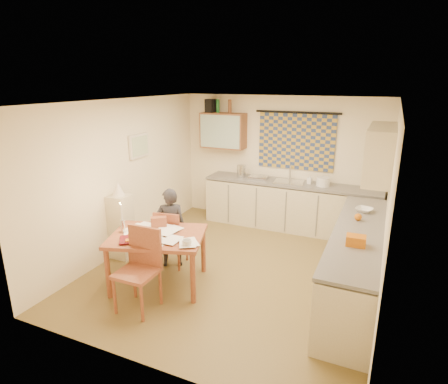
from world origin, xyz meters
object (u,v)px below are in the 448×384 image
at_px(counter_right, 356,263).
at_px(stove, 346,306).
at_px(dining_table, 159,259).
at_px(counter_back, 290,206).
at_px(shelf_stand, 121,227).
at_px(chair_far, 172,248).
at_px(person, 171,228).

relative_size(counter_right, stove, 3.48).
xyz_separation_m(counter_right, stove, (0.00, -1.03, -0.03)).
relative_size(counter_right, dining_table, 2.00).
xyz_separation_m(counter_back, shelf_stand, (-2.15, -2.32, 0.07)).
distance_m(counter_right, dining_table, 2.67).
relative_size(stove, chair_far, 0.94).
height_order(counter_back, counter_right, same).
xyz_separation_m(counter_back, person, (-1.27, -2.24, 0.17)).
relative_size(counter_back, dining_table, 2.23).
bearing_deg(dining_table, shelf_stand, 137.17).
relative_size(chair_far, person, 0.73).
bearing_deg(dining_table, counter_right, 1.02).
bearing_deg(person, counter_right, 155.70).
height_order(dining_table, person, person).
bearing_deg(shelf_stand, counter_back, 47.21).
bearing_deg(chair_far, person, 86.06).
xyz_separation_m(stove, dining_table, (-2.53, 0.17, -0.04)).
xyz_separation_m(counter_back, counter_right, (1.39, -1.93, -0.00)).
xyz_separation_m(stove, chair_far, (-2.67, 0.73, -0.14)).
relative_size(stove, person, 0.68).
relative_size(counter_right, person, 2.37).
bearing_deg(counter_back, dining_table, -112.16).
bearing_deg(counter_right, shelf_stand, -173.67).
relative_size(counter_right, chair_far, 3.26).
bearing_deg(chair_far, stove, 155.56).
height_order(counter_right, chair_far, counter_right).
distance_m(stove, person, 2.77).
xyz_separation_m(dining_table, person, (-0.14, 0.56, 0.24)).
bearing_deg(shelf_stand, dining_table, -24.98).
distance_m(person, shelf_stand, 0.88).
distance_m(dining_table, shelf_stand, 1.13).
bearing_deg(counter_right, person, -173.39).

